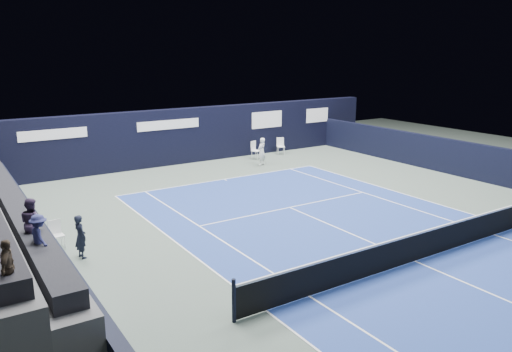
{
  "coord_description": "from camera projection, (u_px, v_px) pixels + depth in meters",
  "views": [
    {
      "loc": [
        -11.73,
        -9.18,
        6.24
      ],
      "look_at": [
        -1.08,
        7.26,
        1.3
      ],
      "focal_mm": 35.0,
      "sensor_mm": 36.0,
      "label": 1
    }
  ],
  "objects": [
    {
      "name": "tennis_net",
      "position": [
        416.0,
        246.0,
        15.05
      ],
      "size": [
        12.9,
        0.1,
        1.1
      ],
      "color": "black",
      "rests_on": "ground"
    },
    {
      "name": "line_judge",
      "position": [
        80.0,
        237.0,
        15.31
      ],
      "size": [
        0.43,
        0.56,
        1.38
      ],
      "primitive_type": "imported",
      "rotation": [
        0.0,
        0.0,
        1.78
      ],
      "color": "black",
      "rests_on": "ground"
    },
    {
      "name": "enclosure_wall_right",
      "position": [
        460.0,
        159.0,
        25.38
      ],
      "size": [
        0.3,
        22.0,
        1.8
      ],
      "primitive_type": "cube",
      "color": "black",
      "rests_on": "ground"
    },
    {
      "name": "court_markings",
      "position": [
        415.0,
        261.0,
        15.18
      ],
      "size": [
        11.03,
        23.83,
        0.0
      ],
      "color": "white",
      "rests_on": "court_surface"
    },
    {
      "name": "ground",
      "position": [
        368.0,
        241.0,
        16.81
      ],
      "size": [
        48.0,
        48.0,
        0.0
      ],
      "primitive_type": "plane",
      "color": "#4E5C53",
      "rests_on": "ground"
    },
    {
      "name": "back_sponsor_wall",
      "position": [
        184.0,
        136.0,
        28.23
      ],
      "size": [
        26.0,
        0.63,
        3.1
      ],
      "color": "black",
      "rests_on": "ground"
    },
    {
      "name": "line_judge_chair",
      "position": [
        56.0,
        232.0,
        16.16
      ],
      "size": [
        0.44,
        0.43,
        0.92
      ],
      "rotation": [
        0.0,
        0.0,
        0.11
      ],
      "color": "silver",
      "rests_on": "ground"
    },
    {
      "name": "folding_chair_back_a",
      "position": [
        254.0,
        147.0,
        29.46
      ],
      "size": [
        0.61,
        0.63,
        1.06
      ],
      "rotation": [
        0.0,
        0.0,
        0.4
      ],
      "color": "white",
      "rests_on": "ground"
    },
    {
      "name": "side_barrier_left",
      "position": [
        43.0,
        245.0,
        14.89
      ],
      "size": [
        0.33,
        22.0,
        1.2
      ],
      "color": "black",
      "rests_on": "ground"
    },
    {
      "name": "tennis_player",
      "position": [
        262.0,
        151.0,
        27.78
      ],
      "size": [
        0.66,
        0.89,
        1.54
      ],
      "color": "white",
      "rests_on": "ground"
    },
    {
      "name": "court_surface",
      "position": [
        415.0,
        261.0,
        15.18
      ],
      "size": [
        10.97,
        23.77,
        0.01
      ],
      "primitive_type": "cube",
      "color": "navy",
      "rests_on": "ground"
    },
    {
      "name": "folding_chair_back_b",
      "position": [
        281.0,
        145.0,
        30.87
      ],
      "size": [
        0.59,
        0.58,
        1.02
      ],
      "rotation": [
        0.0,
        0.0,
        -0.43
      ],
      "color": "white",
      "rests_on": "ground"
    }
  ]
}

